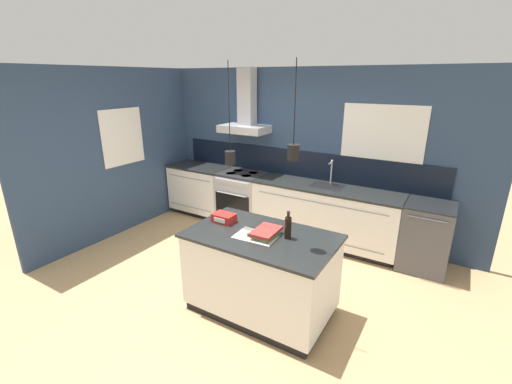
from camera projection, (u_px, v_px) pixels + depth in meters
ground_plane at (228, 284)px, 4.26m from camera, size 16.00×16.00×0.00m
wall_back at (296, 149)px, 5.48m from camera, size 5.60×2.36×2.60m
wall_left at (130, 151)px, 5.61m from camera, size 0.08×3.80×2.60m
counter_run_left at (201, 189)px, 6.38m from camera, size 1.11×0.64×0.91m
counter_run_sink at (324, 215)px, 5.19m from camera, size 2.23×0.64×1.28m
oven_range at (242, 198)px, 5.92m from camera, size 0.76×0.66×0.91m
dishwasher at (426, 236)px, 4.50m from camera, size 0.59×0.65×0.91m
kitchen_island at (261, 273)px, 3.66m from camera, size 1.54×0.92×0.91m
bottle_on_island at (288, 227)px, 3.40m from camera, size 0.07×0.07×0.29m
book_stack at (265, 233)px, 3.46m from camera, size 0.28×0.34×0.08m
red_supply_box at (224, 218)px, 3.81m from camera, size 0.25×0.17×0.09m
paper_pile at (256, 236)px, 3.47m from camera, size 0.44×0.32×0.01m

